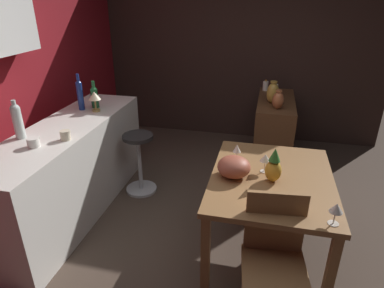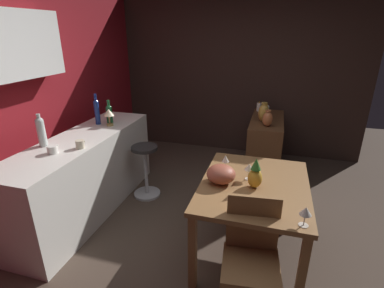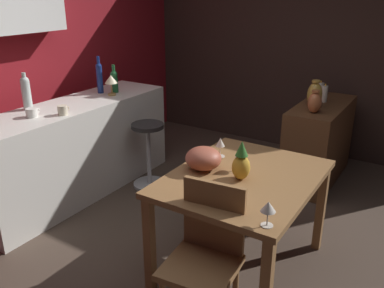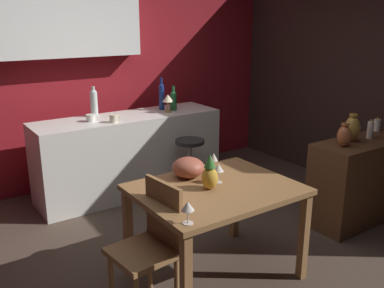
% 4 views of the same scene
% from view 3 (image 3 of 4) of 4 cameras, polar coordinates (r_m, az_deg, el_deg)
% --- Properties ---
extents(ground_plane, '(9.00, 9.00, 0.00)m').
position_cam_3_polar(ground_plane, '(3.33, 0.15, -14.14)').
color(ground_plane, '#47382D').
extents(wall_side_right, '(0.10, 4.40, 2.60)m').
position_cam_3_polar(wall_side_right, '(5.19, 12.82, 13.76)').
color(wall_side_right, '#33231E').
rests_on(wall_side_right, ground_plane).
extents(dining_table, '(1.17, 0.91, 0.74)m').
position_cam_3_polar(dining_table, '(2.81, 7.22, -6.06)').
color(dining_table, olive).
rests_on(dining_table, ground_plane).
extents(kitchen_counter, '(2.10, 0.60, 0.90)m').
position_cam_3_polar(kitchen_counter, '(4.11, -15.98, -0.75)').
color(kitchen_counter, silver).
rests_on(kitchen_counter, ground_plane).
extents(sideboard_cabinet, '(1.10, 0.44, 0.82)m').
position_cam_3_polar(sideboard_cabinet, '(4.44, 17.28, 0.22)').
color(sideboard_cabinet, '#56351E').
rests_on(sideboard_cabinet, ground_plane).
extents(chair_near_window, '(0.44, 0.44, 0.89)m').
position_cam_3_polar(chair_near_window, '(2.44, 1.91, -15.05)').
color(chair_near_window, olive).
rests_on(chair_near_window, ground_plane).
extents(bar_stool, '(0.34, 0.34, 0.67)m').
position_cam_3_polar(bar_stool, '(4.12, -6.09, -1.32)').
color(bar_stool, '#262323').
rests_on(bar_stool, ground_plane).
extents(wine_glass_left, '(0.08, 0.08, 0.15)m').
position_cam_3_polar(wine_glass_left, '(2.80, 6.88, -1.47)').
color(wine_glass_left, silver).
rests_on(wine_glass_left, dining_table).
extents(wine_glass_right, '(0.07, 0.07, 0.15)m').
position_cam_3_polar(wine_glass_right, '(3.01, 3.98, 0.12)').
color(wine_glass_right, silver).
rests_on(wine_glass_right, dining_table).
extents(wine_glass_center, '(0.08, 0.08, 0.14)m').
position_cam_3_polar(wine_glass_center, '(2.19, 10.62, -8.72)').
color(wine_glass_center, silver).
rests_on(wine_glass_center, dining_table).
extents(pineapple_centerpiece, '(0.12, 0.12, 0.27)m').
position_cam_3_polar(pineapple_centerpiece, '(2.67, 6.89, -2.67)').
color(pineapple_centerpiece, gold).
rests_on(pineapple_centerpiece, dining_table).
extents(fruit_bowl, '(0.25, 0.25, 0.16)m').
position_cam_3_polar(fruit_bowl, '(2.81, 1.61, -2.01)').
color(fruit_bowl, '#9E4C38').
rests_on(fruit_bowl, dining_table).
extents(wine_bottle_cobalt, '(0.06, 0.06, 0.38)m').
position_cam_3_polar(wine_bottle_cobalt, '(4.30, -12.83, 9.23)').
color(wine_bottle_cobalt, navy).
rests_on(wine_bottle_cobalt, kitchen_counter).
extents(wine_bottle_clear, '(0.08, 0.08, 0.33)m').
position_cam_3_polar(wine_bottle_clear, '(3.89, -22.20, 6.80)').
color(wine_bottle_clear, silver).
rests_on(wine_bottle_clear, kitchen_counter).
extents(wine_bottle_green, '(0.08, 0.08, 0.28)m').
position_cam_3_polar(wine_bottle_green, '(4.31, -10.85, 8.76)').
color(wine_bottle_green, '#1E592D').
rests_on(wine_bottle_green, kitchen_counter).
extents(cup_white, '(0.13, 0.10, 0.08)m').
position_cam_3_polar(cup_white, '(3.68, -21.50, 4.11)').
color(cup_white, white).
rests_on(cup_white, kitchen_counter).
extents(cup_cream, '(0.12, 0.08, 0.08)m').
position_cam_3_polar(cup_cream, '(3.65, -17.66, 4.53)').
color(cup_cream, beige).
rests_on(cup_cream, kitchen_counter).
extents(counter_lamp, '(0.13, 0.13, 0.21)m').
position_cam_3_polar(counter_lamp, '(4.18, -11.27, 8.69)').
color(counter_lamp, '#A58447').
rests_on(counter_lamp, kitchen_counter).
extents(pillar_candle_tall, '(0.06, 0.06, 0.19)m').
position_cam_3_polar(pillar_candle_tall, '(4.39, 18.04, 6.68)').
color(pillar_candle_tall, white).
rests_on(pillar_candle_tall, sideboard_cabinet).
extents(pillar_candle_short, '(0.07, 0.07, 0.15)m').
position_cam_3_polar(pillar_candle_short, '(4.72, 17.52, 7.43)').
color(pillar_candle_short, white).
rests_on(pillar_candle_short, sideboard_cabinet).
extents(vase_copper, '(0.13, 0.13, 0.21)m').
position_cam_3_polar(vase_copper, '(3.97, 16.80, 5.60)').
color(vase_copper, '#B26038').
rests_on(vase_copper, sideboard_cabinet).
extents(vase_brass, '(0.14, 0.14, 0.26)m').
position_cam_3_polar(vase_brass, '(4.16, 16.79, 6.66)').
color(vase_brass, '#B78C38').
rests_on(vase_brass, sideboard_cabinet).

